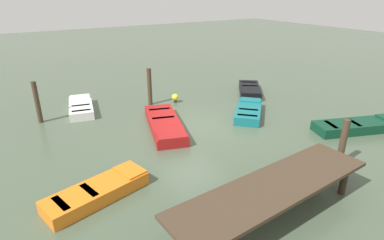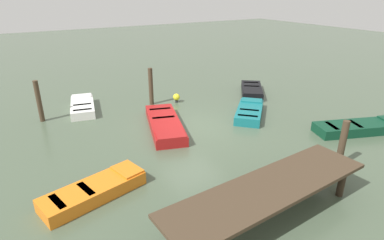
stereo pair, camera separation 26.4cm
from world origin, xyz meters
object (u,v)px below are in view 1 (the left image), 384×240
(rowboat_dark_green, at_px, (360,126))
(rowboat_white, at_px, (81,107))
(mooring_piling_far_left, at_px, (37,102))
(rowboat_teal, at_px, (249,111))
(mooring_piling_far_right, at_px, (150,87))
(rowboat_red, at_px, (165,124))
(mooring_piling_mid_left, at_px, (343,143))
(rowboat_orange, at_px, (98,191))
(dock_segment, at_px, (274,189))
(rowboat_black, at_px, (250,90))
(marker_buoy, at_px, (175,97))

(rowboat_dark_green, distance_m, rowboat_white, 12.95)
(mooring_piling_far_left, bearing_deg, rowboat_teal, 153.16)
(rowboat_white, xyz_separation_m, mooring_piling_far_right, (-3.35, 0.91, 0.75))
(rowboat_red, bearing_deg, mooring_piling_mid_left, 49.89)
(rowboat_orange, height_order, mooring_piling_mid_left, mooring_piling_mid_left)
(dock_segment, distance_m, mooring_piling_mid_left, 4.00)
(rowboat_dark_green, relative_size, mooring_piling_mid_left, 2.44)
(rowboat_black, distance_m, rowboat_teal, 3.50)
(rowboat_black, xyz_separation_m, rowboat_white, (9.05, -2.23, 0.00))
(mooring_piling_mid_left, bearing_deg, dock_segment, 10.09)
(dock_segment, bearing_deg, rowboat_teal, -130.12)
(rowboat_black, bearing_deg, mooring_piling_far_right, -65.33)
(rowboat_teal, bearing_deg, rowboat_white, 99.57)
(rowboat_teal, distance_m, mooring_piling_far_right, 5.21)
(mooring_piling_far_left, relative_size, mooring_piling_far_right, 0.99)
(dock_segment, distance_m, mooring_piling_far_right, 9.82)
(rowboat_dark_green, height_order, rowboat_red, same)
(dock_segment, height_order, rowboat_orange, dock_segment)
(rowboat_black, height_order, marker_buoy, marker_buoy)
(rowboat_red, distance_m, rowboat_orange, 5.16)
(rowboat_dark_green, xyz_separation_m, mooring_piling_far_left, (11.55, -8.21, 0.74))
(rowboat_dark_green, relative_size, rowboat_teal, 1.47)
(mooring_piling_far_left, bearing_deg, mooring_piling_far_right, 175.08)
(mooring_piling_far_left, bearing_deg, rowboat_dark_green, 144.60)
(mooring_piling_far_left, distance_m, marker_buoy, 6.64)
(rowboat_black, xyz_separation_m, mooring_piling_mid_left, (2.74, 7.75, 0.62))
(dock_segment, xyz_separation_m, rowboat_teal, (-4.33, -5.86, -0.63))
(rowboat_orange, bearing_deg, rowboat_teal, 3.92)
(marker_buoy, bearing_deg, rowboat_black, 168.33)
(rowboat_red, bearing_deg, rowboat_dark_green, 74.48)
(rowboat_dark_green, height_order, rowboat_teal, same)
(dock_segment, distance_m, marker_buoy, 9.65)
(mooring_piling_far_right, bearing_deg, rowboat_orange, 54.29)
(rowboat_dark_green, distance_m, rowboat_teal, 4.82)
(mooring_piling_mid_left, xyz_separation_m, marker_buoy, (1.69, -8.67, -0.56))
(dock_segment, height_order, mooring_piling_mid_left, mooring_piling_mid_left)
(rowboat_white, xyz_separation_m, mooring_piling_mid_left, (-6.31, 9.98, 0.62))
(rowboat_orange, bearing_deg, marker_buoy, 31.63)
(rowboat_black, distance_m, mooring_piling_mid_left, 8.25)
(rowboat_black, xyz_separation_m, rowboat_teal, (2.35, 2.59, 0.00))
(rowboat_orange, relative_size, mooring_piling_mid_left, 1.88)
(rowboat_black, height_order, mooring_piling_mid_left, mooring_piling_mid_left)
(rowboat_white, bearing_deg, mooring_piling_far_left, 115.36)
(rowboat_dark_green, bearing_deg, rowboat_white, 158.08)
(rowboat_teal, height_order, marker_buoy, marker_buoy)
(rowboat_white, bearing_deg, mooring_piling_far_right, -93.23)
(rowboat_black, bearing_deg, rowboat_orange, -25.67)
(rowboat_teal, height_order, mooring_piling_far_right, mooring_piling_far_right)
(rowboat_black, xyz_separation_m, rowboat_orange, (10.41, 5.23, -0.00))
(rowboat_dark_green, bearing_deg, dock_segment, -144.35)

